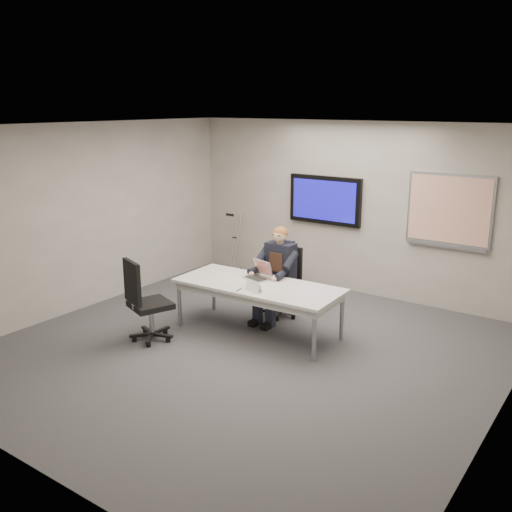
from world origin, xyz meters
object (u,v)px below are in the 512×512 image
Objects in this scene: conference_table at (258,290)px; office_chair_near at (148,316)px; laptop at (260,274)px; office_chair_far at (283,294)px; seated_person at (274,284)px.

conference_table is 2.05× the size of office_chair_near.
conference_table is at bearing -43.47° from laptop.
office_chair_near is at bearing -136.63° from conference_table.
office_chair_near is at bearing -109.32° from laptop.
office_chair_near is 1.63m from laptop.
seated_person is at bearing -88.01° from office_chair_far.
seated_person is at bearing 97.62° from conference_table.
office_chair_far reaches higher than conference_table.
laptop is (0.90, 1.29, 0.41)m from office_chair_near.
office_chair_near is 2.78× the size of laptop.
laptop is (-0.14, 0.23, 0.14)m from conference_table.
office_chair_near is (-0.96, -1.83, 0.03)m from office_chair_far.
office_chair_far is 0.75× the size of seated_person.
seated_person is at bearing -100.30° from office_chair_near.
seated_person reaches higher than conference_table.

